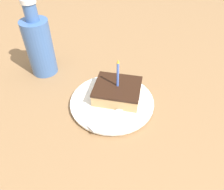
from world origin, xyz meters
name	(u,v)px	position (x,y,z in m)	size (l,w,h in m)	color
ground_plane	(115,112)	(0.00, 0.00, -0.02)	(2.40, 2.40, 0.04)	olive
plate	(112,102)	(-0.01, -0.01, 0.01)	(0.22, 0.22, 0.01)	white
cake_slice	(119,91)	(-0.03, 0.00, 0.03)	(0.10, 0.12, 0.12)	tan
fork	(116,113)	(0.03, 0.01, 0.02)	(0.16, 0.12, 0.00)	#B2B2B7
bottle	(39,46)	(-0.11, -0.25, 0.09)	(0.08, 0.08, 0.22)	#3F66A5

